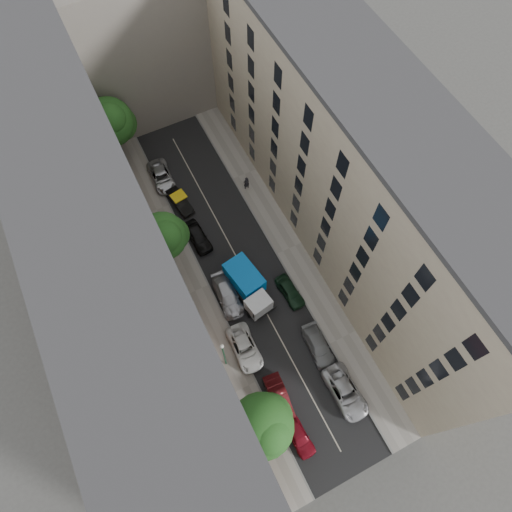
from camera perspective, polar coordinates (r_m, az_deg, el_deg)
ground at (r=48.16m, az=-1.61°, el=-1.72°), size 120.00×120.00×0.00m
road_surface at (r=48.15m, az=-1.61°, el=-1.72°), size 8.00×44.00×0.02m
sidewalk_left at (r=47.51m, az=-7.60°, el=-4.37°), size 3.00×44.00×0.15m
sidewalk_right at (r=49.28m, az=4.15°, el=0.92°), size 3.00×44.00×0.15m
building_left at (r=38.65m, az=-16.83°, el=-2.10°), size 8.00×44.00×20.00m
building_right at (r=42.86m, az=11.60°, el=9.96°), size 8.00×44.00×20.00m
building_endcap at (r=58.63m, az=-15.18°, el=25.22°), size 18.00×12.00×18.00m
tarp_truck at (r=45.71m, az=-0.98°, el=-3.73°), size 3.45×6.55×2.86m
car_left_0 at (r=43.38m, az=5.34°, el=-21.48°), size 1.81×4.06×1.36m
car_left_1 at (r=43.59m, az=2.92°, el=-17.33°), size 1.98×4.67×1.50m
car_left_2 at (r=44.58m, az=-1.41°, el=-11.43°), size 2.52×5.08×1.39m
car_left_3 at (r=46.28m, az=-3.56°, el=-4.96°), size 2.46×5.28×1.49m
car_left_4 at (r=49.48m, az=-7.29°, el=2.42°), size 2.08×4.50×1.49m
car_left_5 at (r=52.21m, az=-9.50°, el=6.75°), size 2.06×4.23×1.33m
car_left_6 at (r=54.53m, az=-11.72°, el=9.71°), size 2.57×5.10×1.38m
car_right_0 at (r=44.39m, az=11.11°, el=-16.36°), size 2.51×5.43×1.51m
car_right_1 at (r=45.04m, az=7.79°, el=-11.11°), size 2.18×4.71×1.33m
car_right_2 at (r=46.56m, az=4.27°, el=-4.44°), size 1.86×4.08×1.36m
tree_near at (r=39.09m, az=0.91°, el=-20.56°), size 5.54×5.31×7.50m
tree_mid at (r=43.66m, az=-11.41°, el=2.27°), size 4.98×4.66×8.87m
tree_far at (r=53.20m, az=-17.69°, el=15.49°), size 5.53×5.30×9.20m
lamp_post at (r=41.11m, az=-4.08°, el=-12.01°), size 0.36×0.36×6.25m
pedestrian at (r=52.38m, az=-1.21°, el=9.12°), size 0.73×0.50×1.94m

